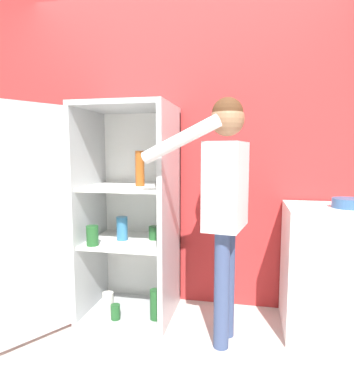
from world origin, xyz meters
TOP-DOWN VIEW (x-y plane):
  - ground_plane at (0.00, 0.00)m, footprint 12.00×12.00m
  - wall_back at (0.00, 0.98)m, footprint 7.00×0.06m
  - refrigerator at (-0.46, 0.54)m, footprint 1.04×1.19m
  - person at (0.40, 0.38)m, footprint 0.65×0.50m
  - counter at (1.17, 0.65)m, footprint 0.73×0.56m
  - bowl at (1.19, 0.63)m, footprint 0.21×0.21m

SIDE VIEW (x-z plane):
  - ground_plane at x=0.00m, z-range 0.00..0.00m
  - counter at x=1.17m, z-range 0.00..0.88m
  - refrigerator at x=-0.46m, z-range -0.01..1.58m
  - bowl at x=1.19m, z-range 0.88..0.95m
  - person at x=0.40m, z-range 0.23..1.81m
  - wall_back at x=0.00m, z-range 0.00..2.55m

